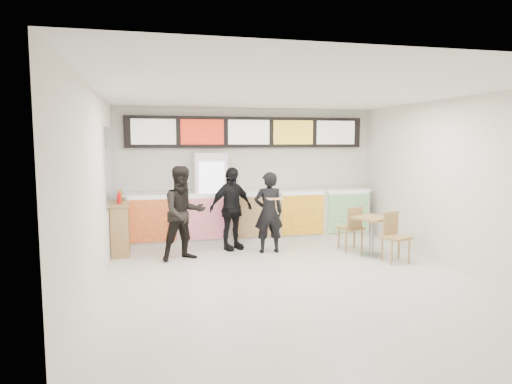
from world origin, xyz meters
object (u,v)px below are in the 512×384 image
object	(u,v)px
service_counter	(252,215)
customer_mid	(231,209)
customer_main	(269,212)
condiment_ledge	(121,228)
customer_left	(184,213)
drinks_fridge	(210,198)
cafe_table	(372,229)

from	to	relation	value
service_counter	customer_mid	world-z (taller)	customer_mid
customer_main	condiment_ledge	xyz separation A→B (m)	(-2.91, 0.57, -0.29)
customer_left	drinks_fridge	bearing A→B (deg)	45.79
drinks_fridge	condiment_ledge	size ratio (longest dim) A/B	1.62
customer_main	cafe_table	distance (m)	2.06
customer_main	customer_left	world-z (taller)	customer_left
drinks_fridge	condiment_ledge	xyz separation A→B (m)	(-1.89, -0.63, -0.47)
drinks_fridge	condiment_ledge	bearing A→B (deg)	-161.57
service_counter	customer_mid	bearing A→B (deg)	-128.67
customer_mid	condiment_ledge	bearing A→B (deg)	153.39
drinks_fridge	customer_mid	size ratio (longest dim) A/B	1.16
condiment_ledge	customer_mid	bearing A→B (deg)	-3.64
customer_main	cafe_table	size ratio (longest dim) A/B	1.01
service_counter	condiment_ledge	world-z (taller)	condiment_ledge
customer_main	customer_left	distance (m)	1.72
customer_mid	condiment_ledge	distance (m)	2.25
customer_left	customer_mid	world-z (taller)	customer_left
service_counter	condiment_ledge	xyz separation A→B (m)	(-2.82, -0.61, -0.04)
customer_main	service_counter	bearing A→B (deg)	-84.02
drinks_fridge	customer_left	bearing A→B (deg)	-116.51
service_counter	cafe_table	size ratio (longest dim) A/B	3.43
customer_main	drinks_fridge	bearing A→B (deg)	-47.71
customer_main	cafe_table	bearing A→B (deg)	160.06
service_counter	customer_main	size ratio (longest dim) A/B	3.39
service_counter	customer_left	xyz separation A→B (m)	(-1.62, -1.36, 0.32)
cafe_table	condiment_ledge	distance (m)	4.98
drinks_fridge	customer_main	xyz separation A→B (m)	(1.02, -1.20, -0.18)
service_counter	condiment_ledge	distance (m)	2.89
customer_left	service_counter	bearing A→B (deg)	22.32
service_counter	cafe_table	world-z (taller)	service_counter
customer_left	customer_mid	xyz separation A→B (m)	(1.02, 0.61, -0.03)
service_counter	condiment_ledge	bearing A→B (deg)	-167.76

